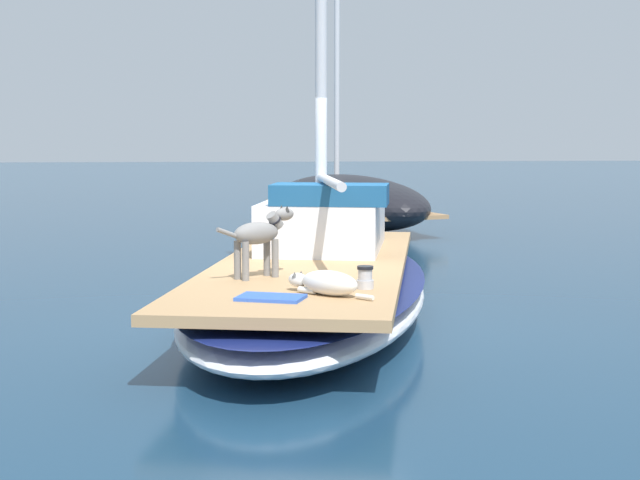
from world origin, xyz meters
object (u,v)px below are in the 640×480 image
Objects in this scene: sailboat_main at (312,290)px; deck_winch at (365,278)px; dog_grey at (260,235)px; dog_white at (326,283)px; deck_towel at (271,298)px; moored_boat_far_astern at (348,201)px.

deck_winch reaches higher than sailboat_main.
sailboat_main is 9.40× the size of dog_grey.
dog_white is 3.49× the size of deck_winch.
dog_grey is 1.32m from deck_towel.
deck_winch is (0.39, 0.30, -0.01)m from dog_white.
sailboat_main is at bearing -99.09° from moored_boat_far_astern.
deck_towel reaches higher than sailboat_main.
sailboat_main is 36.17× the size of deck_winch.
moored_boat_far_astern is at bearing 80.17° from deck_towel.
dog_grey is 0.12× the size of moored_boat_far_astern.
sailboat_main is 2.51m from deck_towel.
dog_grey is at bearing 117.47° from dog_white.
deck_winch is at bearing 29.12° from deck_towel.
dog_white reaches higher than sailboat_main.
dog_white is 1.31× the size of deck_towel.
moored_boat_far_astern reaches higher than sailboat_main.
sailboat_main is at bearing 77.15° from deck_towel.
moored_boat_far_astern reaches higher than dog_grey.
sailboat_main is 2.00m from deck_winch.
moored_boat_far_astern is (2.23, 11.33, -0.47)m from dog_grey.
moored_boat_far_astern is (1.63, 10.16, 0.27)m from sailboat_main.
dog_white is 12.51m from moored_boat_far_astern.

